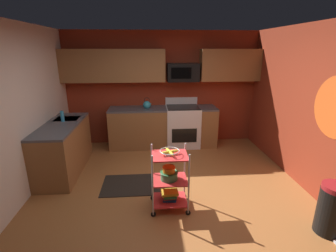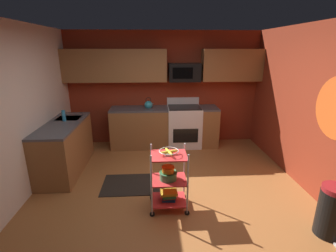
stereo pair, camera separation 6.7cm
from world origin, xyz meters
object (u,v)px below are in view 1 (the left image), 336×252
(kettle, at_px, (147,105))
(rolling_cart, at_px, (170,180))
(mixing_bowl_large, at_px, (169,175))
(book_stack, at_px, (170,195))
(oven_range, at_px, (182,126))
(fruit_bowl, at_px, (170,152))
(microwave, at_px, (183,72))
(mixing_bowl_small, at_px, (169,169))
(dish_soap_bottle, at_px, (62,116))
(trash_can, at_px, (332,210))

(kettle, bearing_deg, rolling_cart, -82.52)
(mixing_bowl_large, xyz_separation_m, book_stack, (0.01, 0.00, -0.32))
(oven_range, relative_size, rolling_cart, 1.20)
(mixing_bowl_large, xyz_separation_m, kettle, (-0.31, 2.39, 0.48))
(fruit_bowl, distance_m, kettle, 2.42)
(kettle, bearing_deg, microwave, 7.57)
(microwave, bearing_deg, fruit_bowl, -101.33)
(mixing_bowl_small, relative_size, kettle, 0.69)
(oven_range, relative_size, kettle, 4.17)
(dish_soap_bottle, bearing_deg, book_stack, -37.68)
(mixing_bowl_small, height_order, kettle, kettle)
(rolling_cart, xyz_separation_m, mixing_bowl_large, (-0.01, -0.00, 0.07))
(oven_range, bearing_deg, microwave, 90.26)
(mixing_bowl_large, height_order, trash_can, trash_can)
(microwave, relative_size, mixing_bowl_large, 2.78)
(trash_can, bearing_deg, dish_soap_bottle, 151.19)
(mixing_bowl_small, xyz_separation_m, trash_can, (1.96, -0.65, -0.29))
(trash_can, bearing_deg, oven_range, 115.32)
(oven_range, height_order, dish_soap_bottle, dish_soap_bottle)
(dish_soap_bottle, bearing_deg, trash_can, -28.81)
(rolling_cart, bearing_deg, book_stack, -90.00)
(rolling_cart, xyz_separation_m, trash_can, (1.95, -0.66, -0.12))
(mixing_bowl_large, bearing_deg, fruit_bowl, 0.00)
(kettle, bearing_deg, fruit_bowl, -82.52)
(mixing_bowl_large, xyz_separation_m, dish_soap_bottle, (-1.86, 1.44, 0.50))
(book_stack, bearing_deg, trash_can, -18.63)
(trash_can, bearing_deg, microwave, 114.59)
(microwave, relative_size, book_stack, 2.81)
(book_stack, bearing_deg, kettle, 97.48)
(mixing_bowl_large, distance_m, kettle, 2.46)
(fruit_bowl, height_order, kettle, kettle)
(rolling_cart, distance_m, trash_can, 2.06)
(microwave, height_order, mixing_bowl_small, microwave)
(book_stack, bearing_deg, oven_range, 78.18)
(mixing_bowl_large, distance_m, book_stack, 0.32)
(rolling_cart, distance_m, mixing_bowl_large, 0.07)
(microwave, bearing_deg, trash_can, -65.41)
(rolling_cart, relative_size, kettle, 3.47)
(book_stack, distance_m, kettle, 2.54)
(mixing_bowl_large, bearing_deg, kettle, 97.29)
(rolling_cart, bearing_deg, oven_range, 78.18)
(rolling_cart, xyz_separation_m, dish_soap_bottle, (-1.86, 1.44, 0.57))
(rolling_cart, xyz_separation_m, kettle, (-0.31, 2.39, 0.54))
(rolling_cart, relative_size, fruit_bowl, 3.36)
(oven_range, distance_m, mixing_bowl_small, 2.46)
(oven_range, distance_m, kettle, 0.97)
(oven_range, distance_m, trash_can, 3.38)
(oven_range, xyz_separation_m, dish_soap_bottle, (-2.37, -0.96, 0.54))
(oven_range, height_order, microwave, microwave)
(rolling_cart, distance_m, dish_soap_bottle, 2.42)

